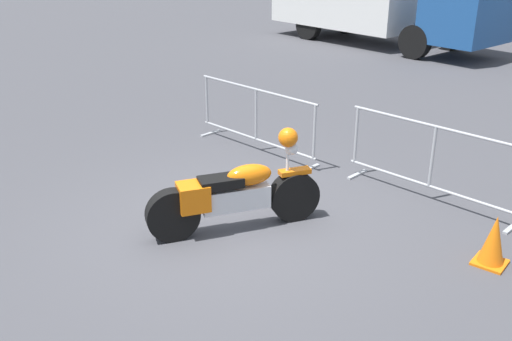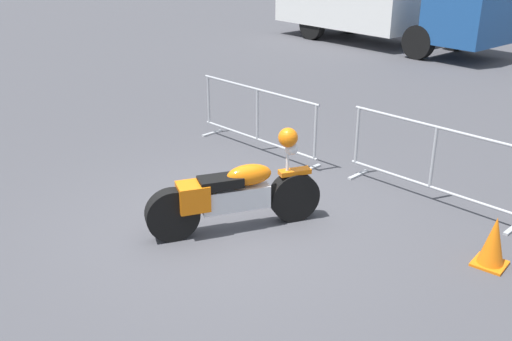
{
  "view_description": "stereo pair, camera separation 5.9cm",
  "coord_description": "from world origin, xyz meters",
  "px_view_note": "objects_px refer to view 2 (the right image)",
  "views": [
    {
      "loc": [
        4.23,
        -4.71,
        3.41
      ],
      "look_at": [
        0.13,
        0.39,
        0.65
      ],
      "focal_mm": 40.0,
      "sensor_mm": 36.0,
      "label": 1
    },
    {
      "loc": [
        4.28,
        -4.68,
        3.41
      ],
      "look_at": [
        0.13,
        0.39,
        0.65
      ],
      "focal_mm": 40.0,
      "sensor_mm": 36.0,
      "label": 2
    }
  ],
  "objects_px": {
    "traffic_cone": "(493,242)",
    "crowd_barrier_far": "(433,162)",
    "crowd_barrier_near": "(257,119)",
    "motorcycle": "(235,194)",
    "parked_car_yellow": "(505,0)"
  },
  "relations": [
    {
      "from": "traffic_cone",
      "to": "parked_car_yellow",
      "type": "bearing_deg",
      "value": 107.17
    },
    {
      "from": "motorcycle",
      "to": "parked_car_yellow",
      "type": "relative_size",
      "value": 0.45
    },
    {
      "from": "crowd_barrier_near",
      "to": "traffic_cone",
      "type": "distance_m",
      "value": 4.4
    },
    {
      "from": "parked_car_yellow",
      "to": "traffic_cone",
      "type": "relative_size",
      "value": 7.29
    },
    {
      "from": "crowd_barrier_near",
      "to": "crowd_barrier_far",
      "type": "xyz_separation_m",
      "value": [
        3.02,
        0.0,
        0.0
      ]
    },
    {
      "from": "motorcycle",
      "to": "crowd_barrier_near",
      "type": "xyz_separation_m",
      "value": [
        -1.51,
        2.28,
        0.09
      ]
    },
    {
      "from": "traffic_cone",
      "to": "crowd_barrier_far",
      "type": "bearing_deg",
      "value": 136.96
    },
    {
      "from": "crowd_barrier_far",
      "to": "parked_car_yellow",
      "type": "height_order",
      "value": "parked_car_yellow"
    },
    {
      "from": "crowd_barrier_far",
      "to": "traffic_cone",
      "type": "relative_size",
      "value": 4.36
    },
    {
      "from": "parked_car_yellow",
      "to": "traffic_cone",
      "type": "xyz_separation_m",
      "value": [
        6.18,
        -19.99,
        -0.44
      ]
    },
    {
      "from": "motorcycle",
      "to": "crowd_barrier_near",
      "type": "bearing_deg",
      "value": 65.39
    },
    {
      "from": "motorcycle",
      "to": "parked_car_yellow",
      "type": "xyz_separation_m",
      "value": [
        -3.45,
        21.14,
        0.25
      ]
    },
    {
      "from": "motorcycle",
      "to": "crowd_barrier_near",
      "type": "height_order",
      "value": "motorcycle"
    },
    {
      "from": "crowd_barrier_far",
      "to": "motorcycle",
      "type": "bearing_deg",
      "value": -123.49
    },
    {
      "from": "crowd_barrier_near",
      "to": "traffic_cone",
      "type": "bearing_deg",
      "value": -14.99
    }
  ]
}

